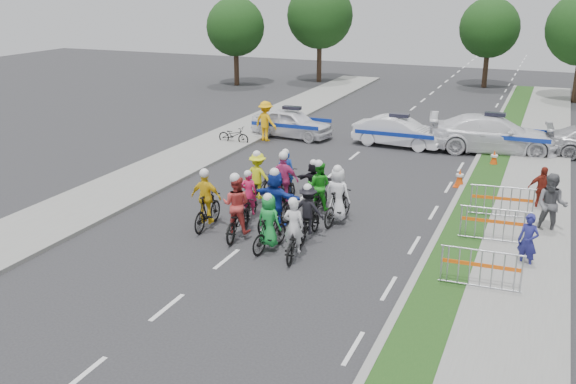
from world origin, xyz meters
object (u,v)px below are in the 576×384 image
at_px(rider_9, 284,187).
at_px(rider_1, 269,228).
at_px(rider_7, 338,201).
at_px(barrier_2, 502,203).
at_px(cone_0, 460,178).
at_px(spectator_0, 528,241).
at_px(tree_4, 489,28).
at_px(rider_5, 276,204).
at_px(rider_8, 319,194).
at_px(barrier_0, 481,271).
at_px(rider_6, 250,202).
at_px(tree_0, 235,27).
at_px(tree_3, 320,16).
at_px(rider_10, 258,183).
at_px(spectator_2, 542,189).
at_px(rider_0, 294,237).
at_px(police_car_1, 398,132).
at_px(marshal_hiviz, 266,121).
at_px(parked_bike, 234,135).
at_px(spectator_1, 551,205).
at_px(cone_1, 494,158).
at_px(rider_11, 314,186).
at_px(police_car_0, 292,123).
at_px(barrier_1, 494,227).
at_px(rider_2, 237,214).
at_px(rider_3, 207,205).
at_px(rider_4, 308,217).
at_px(police_car_2, 493,134).

bearing_deg(rider_9, rider_1, 104.47).
height_order(rider_7, barrier_2, rider_7).
distance_m(barrier_2, cone_0, 3.51).
height_order(spectator_0, tree_4, tree_4).
bearing_deg(rider_5, rider_7, -128.98).
bearing_deg(spectator_0, rider_5, -156.96).
height_order(rider_8, barrier_0, rider_8).
distance_m(rider_6, tree_0, 28.37).
bearing_deg(tree_3, rider_10, -74.13).
height_order(spectator_0, spectator_2, spectator_2).
relative_size(spectator_2, tree_0, 0.25).
bearing_deg(barrier_2, rider_0, -133.27).
height_order(police_car_1, marshal_hiviz, marshal_hiviz).
xyz_separation_m(rider_1, parked_bike, (-6.76, 10.85, -0.27)).
bearing_deg(rider_8, spectator_2, -160.23).
height_order(rider_7, spectator_0, rider_7).
bearing_deg(tree_4, spectator_1, -79.78).
xyz_separation_m(spectator_1, cone_1, (-2.32, 7.28, -0.62)).
bearing_deg(rider_7, spectator_1, -159.00).
bearing_deg(barrier_2, rider_1, -138.67).
bearing_deg(rider_5, cone_1, -106.98).
bearing_deg(rider_11, barrier_2, -172.47).
bearing_deg(police_car_0, tree_0, 42.55).
height_order(rider_7, barrier_1, rider_7).
height_order(rider_10, barrier_1, rider_10).
bearing_deg(rider_2, spectator_1, -164.65).
bearing_deg(barrier_1, tree_0, 130.73).
distance_m(rider_6, rider_7, 2.85).
distance_m(police_car_1, cone_1, 4.87).
distance_m(rider_5, rider_8, 2.03).
relative_size(rider_3, rider_4, 1.12).
bearing_deg(rider_4, tree_4, -93.13).
distance_m(rider_0, rider_6, 3.38).
distance_m(police_car_2, parked_bike, 11.88).
height_order(rider_9, cone_0, rider_9).
distance_m(rider_0, police_car_2, 14.72).
height_order(rider_9, tree_3, tree_3).
distance_m(rider_5, rider_10, 2.66).
relative_size(rider_6, police_car_2, 0.30).
height_order(rider_3, rider_10, rider_3).
xyz_separation_m(rider_4, rider_7, (0.40, 1.54, 0.07)).
relative_size(rider_10, tree_4, 0.30).
bearing_deg(rider_1, cone_0, -105.84).
height_order(parked_bike, tree_0, tree_0).
relative_size(cone_1, tree_0, 0.11).
bearing_deg(rider_5, rider_4, 179.44).
distance_m(police_car_0, police_car_2, 9.47).
xyz_separation_m(rider_9, police_car_1, (1.48, 10.07, -0.09)).
height_order(police_car_2, spectator_2, police_car_2).
xyz_separation_m(rider_3, police_car_1, (3.01, 12.60, -0.06)).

